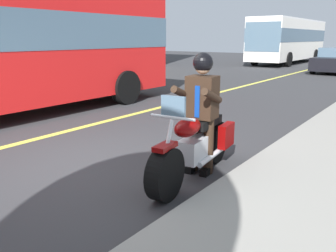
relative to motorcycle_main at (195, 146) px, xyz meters
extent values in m
plane|color=#333335|center=(0.60, -1.50, -0.45)|extent=(80.00, 80.00, 0.00)
cube|color=#E5DB4C|center=(0.60, -3.50, -0.45)|extent=(60.00, 0.16, 0.01)
cylinder|color=black|center=(0.84, 0.10, -0.12)|extent=(0.68, 0.28, 0.66)
cylinder|color=black|center=(-0.70, -0.09, -0.12)|extent=(0.68, 0.28, 0.66)
cube|color=silver|center=(0.05, 0.00, -0.03)|extent=(0.59, 0.35, 0.32)
ellipsoid|color=#720505|center=(0.24, 0.03, 0.33)|extent=(0.59, 0.35, 0.24)
cube|color=black|center=(-0.30, -0.04, 0.29)|extent=(0.73, 0.36, 0.12)
cube|color=#720505|center=(-0.68, 0.13, 0.03)|extent=(0.41, 0.17, 0.36)
cube|color=#720505|center=(-0.62, -0.30, 0.03)|extent=(0.41, 0.17, 0.36)
cylinder|color=silver|center=(0.82, 0.10, 0.15)|extent=(0.35, 0.09, 0.76)
cylinder|color=silver|center=(0.66, 0.08, 0.55)|extent=(0.11, 0.60, 0.04)
cube|color=#720505|center=(0.84, 0.10, 0.23)|extent=(0.38, 0.20, 0.06)
cylinder|color=silver|center=(-0.27, 0.12, -0.19)|extent=(0.90, 0.19, 0.08)
cube|color=slate|center=(0.64, 0.08, 0.67)|extent=(0.08, 0.32, 0.28)
cylinder|color=black|center=(-0.22, 0.09, -0.03)|extent=(0.14, 0.14, 0.84)
cube|color=black|center=(-0.16, 0.10, -0.40)|extent=(0.27, 0.14, 0.10)
cylinder|color=black|center=(-0.19, -0.15, -0.03)|extent=(0.14, 0.14, 0.84)
cube|color=black|center=(-0.13, -0.14, -0.40)|extent=(0.27, 0.14, 0.10)
cube|color=black|center=(-0.20, -0.03, 0.67)|extent=(0.37, 0.44, 0.60)
cube|color=navy|center=(-0.04, -0.01, 0.63)|extent=(0.03, 0.07, 0.44)
cylinder|color=black|center=(-0.05, 0.21, 0.73)|extent=(0.56, 0.17, 0.28)
cylinder|color=black|center=(0.00, -0.22, 0.73)|extent=(0.56, 0.17, 0.28)
sphere|color=tan|center=(-0.20, -0.03, 1.10)|extent=(0.22, 0.22, 0.22)
sphere|color=black|center=(-0.20, -0.03, 1.15)|extent=(0.28, 0.28, 0.28)
cube|color=white|center=(-23.89, -6.50, 1.32)|extent=(11.00, 2.50, 2.85)
cube|color=slate|center=(-23.89, -6.50, 1.65)|extent=(11.04, 2.52, 0.90)
cube|color=slate|center=(-18.39, -6.50, 1.55)|extent=(0.06, 2.40, 1.90)
cube|color=white|center=(-23.89, -6.50, 2.80)|extent=(11.00, 2.50, 0.10)
cylinder|color=black|center=(-20.29, -5.30, 0.05)|extent=(1.00, 0.30, 1.00)
cylinder|color=black|center=(-20.29, -7.70, 0.05)|extent=(1.00, 0.30, 1.00)
cylinder|color=black|center=(-27.09, -5.30, 0.05)|extent=(1.00, 0.30, 1.00)
cylinder|color=black|center=(-27.09, -7.70, 0.05)|extent=(1.00, 0.30, 1.00)
cube|color=slate|center=(-5.42, -5.87, 1.55)|extent=(0.06, 2.40, 1.90)
cylinder|color=black|center=(-3.52, -7.07, 0.05)|extent=(1.00, 0.30, 1.00)
cylinder|color=black|center=(-3.52, -4.67, 0.05)|extent=(1.00, 0.30, 1.00)
cube|color=black|center=(-17.81, -1.77, 0.10)|extent=(4.60, 1.80, 0.70)
cylinder|color=black|center=(-16.36, -2.62, -0.13)|extent=(0.64, 0.22, 0.64)
cylinder|color=black|center=(-19.26, -2.62, -0.13)|extent=(0.64, 0.22, 0.64)
cube|color=slate|center=(-12.05, -12.47, 1.55)|extent=(1.10, 0.06, 1.60)
cube|color=slate|center=(-6.19, -12.47, 1.55)|extent=(1.10, 0.06, 1.60)
camera|label=1|loc=(3.96, 2.47, 1.48)|focal=36.96mm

